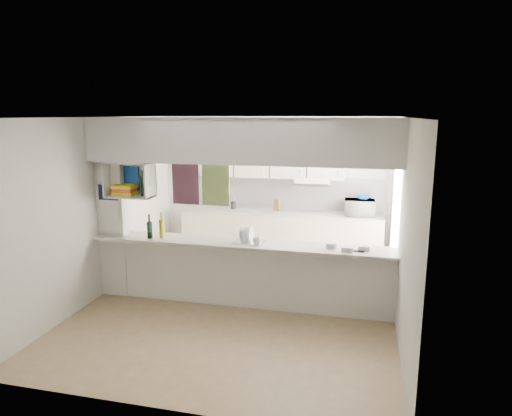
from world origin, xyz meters
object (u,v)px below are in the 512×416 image
(microwave, at_px, (360,208))
(bowl, at_px, (363,198))
(dish_rack, at_px, (250,236))
(wine_bottles, at_px, (156,229))

(microwave, height_order, bowl, bowl)
(dish_rack, height_order, wine_bottles, wine_bottles)
(dish_rack, distance_m, wine_bottles, 1.35)
(dish_rack, relative_size, wine_bottles, 1.26)
(bowl, bearing_deg, microwave, -148.50)
(dish_rack, bearing_deg, microwave, 62.84)
(microwave, xyz_separation_m, bowl, (0.05, 0.03, 0.17))
(microwave, relative_size, dish_rack, 1.10)
(bowl, distance_m, wine_bottles, 3.58)
(bowl, distance_m, dish_rack, 2.58)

